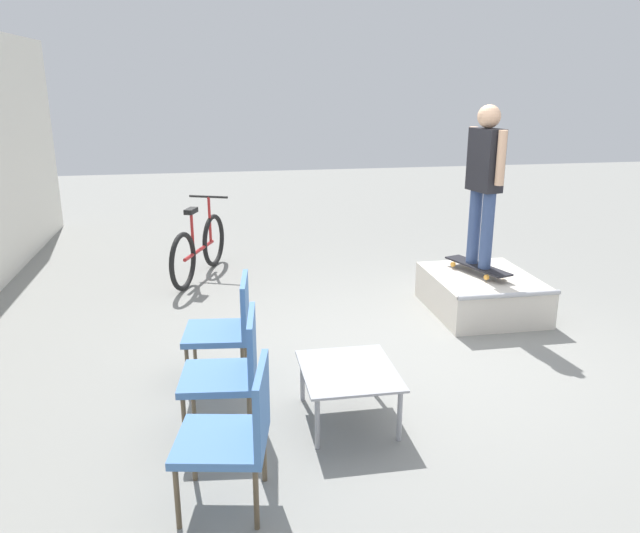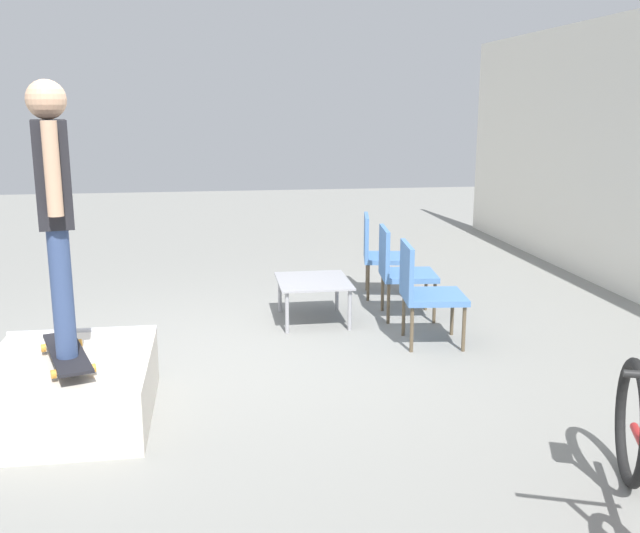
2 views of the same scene
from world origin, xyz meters
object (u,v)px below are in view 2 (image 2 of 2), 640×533
object	(u,v)px
patio_chair_left	(380,251)
patio_chair_right	(423,288)
coffee_table	(313,285)
skateboard_on_ramp	(67,353)
patio_chair_center	(399,267)
skate_ramp_box	(69,390)
person_skater	(54,197)

from	to	relation	value
patio_chair_left	patio_chair_right	bearing A→B (deg)	-169.25
coffee_table	patio_chair_left	distance (m)	1.19
skateboard_on_ramp	patio_chair_center	size ratio (longest dim) A/B	0.99
skate_ramp_box	skateboard_on_ramp	bearing A→B (deg)	16.50
skateboard_on_ramp	patio_chair_right	xyz separation A→B (m)	(-1.22, 2.72, 0.01)
coffee_table	skate_ramp_box	bearing A→B (deg)	-44.49
patio_chair_left	skateboard_on_ramp	bearing A→B (deg)	147.13
coffee_table	patio_chair_center	distance (m)	0.86
skateboard_on_ramp	coffee_table	size ratio (longest dim) A/B	1.12
patio_chair_center	patio_chair_right	xyz separation A→B (m)	(0.81, 0.00, 0.00)
coffee_table	skateboard_on_ramp	bearing A→B (deg)	-42.83
skateboard_on_ramp	person_skater	world-z (taller)	person_skater
coffee_table	patio_chair_center	world-z (taller)	patio_chair_center
person_skater	patio_chair_right	world-z (taller)	person_skater
skate_ramp_box	skateboard_on_ramp	size ratio (longest dim) A/B	1.47
patio_chair_left	patio_chair_center	size ratio (longest dim) A/B	1.00
person_skater	patio_chair_right	distance (m)	3.14
skateboard_on_ramp	patio_chair_left	size ratio (longest dim) A/B	0.99
skateboard_on_ramp	coffee_table	bearing A→B (deg)	118.88
coffee_table	patio_chair_right	bearing A→B (deg)	46.51
coffee_table	patio_chair_left	bearing A→B (deg)	134.40
person_skater	coffee_table	xyz separation A→B (m)	(-2.02, 1.88, -1.13)
skate_ramp_box	patio_chair_right	size ratio (longest dim) A/B	1.45
skateboard_on_ramp	skate_ramp_box	bearing A→B (deg)	178.21
skate_ramp_box	coffee_table	xyz separation A→B (m)	(-1.94, 1.90, 0.16)
patio_chair_left	coffee_table	bearing A→B (deg)	145.19
coffee_table	patio_chair_center	xyz separation A→B (m)	(-0.01, 0.84, 0.14)
patio_chair_right	coffee_table	bearing A→B (deg)	52.78
person_skater	patio_chair_center	distance (m)	3.54
person_skater	patio_chair_right	size ratio (longest dim) A/B	1.90
skate_ramp_box	skateboard_on_ramp	world-z (taller)	skateboard_on_ramp
person_skater	patio_chair_left	bearing A→B (deg)	123.77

